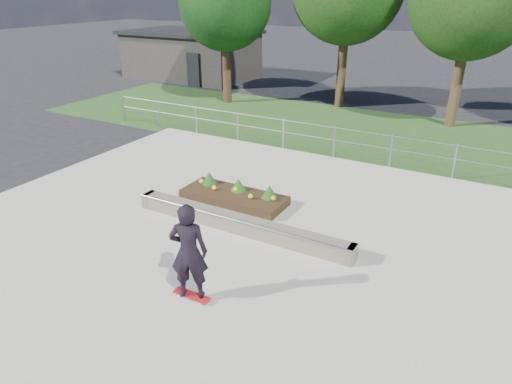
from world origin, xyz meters
TOP-DOWN VIEW (x-y plane):
  - ground at (0.00, 0.00)m, footprint 120.00×120.00m
  - grass_verge at (0.00, 11.00)m, footprint 30.00×8.00m
  - concrete_slab at (0.00, 0.00)m, footprint 15.00×15.00m
  - fence at (0.00, 7.50)m, footprint 20.06×0.06m
  - building at (-14.00, 18.00)m, footprint 8.40×5.40m
  - tree_far_left at (-8.00, 13.00)m, footprint 4.55×4.55m
  - grind_ledge at (-0.14, 1.23)m, footprint 6.00×0.44m
  - planter_bed at (-1.16, 2.68)m, footprint 3.00×1.20m
  - skateboarder at (0.46, -1.53)m, footprint 0.85×0.73m

SIDE VIEW (x-z plane):
  - ground at x=0.00m, z-range 0.00..0.00m
  - grass_verge at x=0.00m, z-range 0.00..0.02m
  - concrete_slab at x=0.00m, z-range 0.00..0.06m
  - planter_bed at x=-1.16m, z-range -0.06..0.55m
  - grind_ledge at x=-0.14m, z-range 0.05..0.48m
  - fence at x=0.00m, z-range 0.17..1.37m
  - skateboarder at x=0.46m, z-range 0.10..2.15m
  - building at x=-14.00m, z-range 0.01..3.01m
  - tree_far_left at x=-8.00m, z-range 1.28..8.43m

